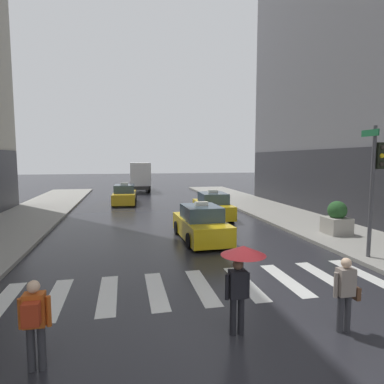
{
  "coord_description": "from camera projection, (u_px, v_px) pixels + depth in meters",
  "views": [
    {
      "loc": [
        -2.19,
        -5.99,
        3.75
      ],
      "look_at": [
        0.75,
        8.0,
        2.3
      ],
      "focal_mm": 30.32,
      "sensor_mm": 36.0,
      "label": 1
    }
  ],
  "objects": [
    {
      "name": "ground_plane",
      "position": [
        236.0,
        342.0,
        6.66
      ],
      "size": [
        160.0,
        160.0,
        0.0
      ],
      "primitive_type": "plane",
      "color": "#26262B"
    },
    {
      "name": "crosswalk_markings",
      "position": [
        202.0,
        286.0,
        9.58
      ],
      "size": [
        11.3,
        2.8,
        0.01
      ],
      "color": "silver",
      "rests_on": "ground"
    },
    {
      "name": "traffic_light_pole",
      "position": [
        375.0,
        173.0,
        11.72
      ],
      "size": [
        0.44,
        0.84,
        4.8
      ],
      "color": "#47474C",
      "rests_on": "curb_right"
    },
    {
      "name": "taxi_lead",
      "position": [
        201.0,
        224.0,
        15.08
      ],
      "size": [
        2.04,
        4.59,
        1.8
      ],
      "color": "yellow",
      "rests_on": "ground"
    },
    {
      "name": "taxi_second",
      "position": [
        213.0,
        207.0,
        20.77
      ],
      "size": [
        2.02,
        4.58,
        1.8
      ],
      "color": "yellow",
      "rests_on": "ground"
    },
    {
      "name": "taxi_third",
      "position": [
        125.0,
        195.0,
        27.18
      ],
      "size": [
        2.13,
        4.63,
        1.8
      ],
      "color": "gold",
      "rests_on": "ground"
    },
    {
      "name": "box_truck",
      "position": [
        140.0,
        175.0,
        38.02
      ],
      "size": [
        2.35,
        7.57,
        3.35
      ],
      "color": "#2D2D2D",
      "rests_on": "ground"
    },
    {
      "name": "pedestrian_with_umbrella",
      "position": [
        241.0,
        266.0,
        6.84
      ],
      "size": [
        0.96,
        0.96,
        1.94
      ],
      "color": "black",
      "rests_on": "ground"
    },
    {
      "name": "pedestrian_with_backpack",
      "position": [
        34.0,
        319.0,
        5.67
      ],
      "size": [
        0.55,
        0.43,
        1.65
      ],
      "color": "#333338",
      "rests_on": "ground"
    },
    {
      "name": "pedestrian_with_handbag",
      "position": [
        346.0,
        290.0,
        7.0
      ],
      "size": [
        0.6,
        0.24,
        1.65
      ],
      "color": "#333338",
      "rests_on": "ground"
    },
    {
      "name": "planter_near_corner",
      "position": [
        337.0,
        219.0,
        15.65
      ],
      "size": [
        1.1,
        1.1,
        1.6
      ],
      "color": "#A8A399",
      "rests_on": "curb_right"
    }
  ]
}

